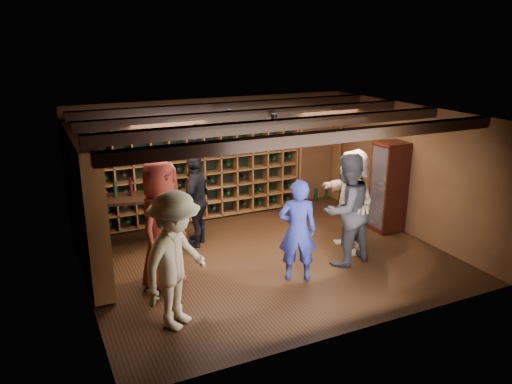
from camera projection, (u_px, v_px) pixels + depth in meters
name	position (u px, v px, depth m)	size (l,w,h in m)	color
ground	(268.00, 258.00, 8.70)	(6.00, 6.00, 0.00)	black
room_shell	(268.00, 119.00, 8.02)	(6.00, 6.00, 6.00)	#4C301A
wine_rack_back	(194.00, 167.00, 10.16)	(4.65, 0.30, 2.20)	brown
wine_rack_left	(86.00, 204.00, 7.92)	(0.30, 2.65, 2.20)	brown
crate_shelf	(318.00, 135.00, 11.21)	(1.20, 0.32, 2.07)	brown
display_cabinet	(388.00, 189.00, 9.71)	(0.55, 0.50, 1.75)	black
man_blue_shirt	(298.00, 230.00, 7.73)	(0.60, 0.39, 1.64)	navy
man_grey_suit	(346.00, 210.00, 8.25)	(0.92, 0.72, 1.90)	black
guest_red_floral	(162.00, 225.00, 7.46)	(0.98, 0.64, 2.00)	maroon
guest_woman_black	(196.00, 200.00, 9.02)	(1.00, 0.42, 1.71)	black
guest_khaki	(176.00, 261.00, 6.42)	(1.21, 0.70, 1.87)	gray
guest_beige	(352.00, 200.00, 8.82)	(1.71, 0.55, 1.85)	#C1AD8E
tasting_table	(135.00, 203.00, 8.87)	(1.41, 0.91, 1.26)	black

